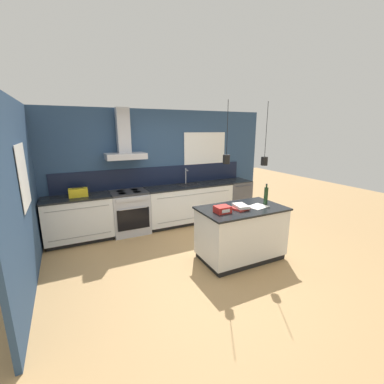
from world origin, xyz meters
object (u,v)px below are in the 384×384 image
Objects in this scene: oven_range at (130,212)px; bottle_on_island at (266,196)px; red_supply_box at (222,209)px; book_stack at (240,207)px; yellow_toolbox at (78,193)px; dishwasher at (235,197)px.

bottle_on_island is (1.92, -1.99, 0.61)m from oven_range.
bottle_on_island reaches higher than red_supply_box.
book_stack is 0.91× the size of yellow_toolbox.
yellow_toolbox is (-0.96, 0.00, 0.54)m from oven_range.
bottle_on_island reaches higher than oven_range.
oven_range is 1.10m from yellow_toolbox.
dishwasher is at bearing 49.87° from red_supply_box.
yellow_toolbox is (-3.69, 0.00, 0.54)m from dishwasher.
dishwasher is at bearing 0.09° from oven_range.
oven_range is at bearing 116.21° from red_supply_box.
oven_range is 3.86× the size of red_supply_box.
book_stack is 1.31× the size of red_supply_box.
red_supply_box is at bearing -176.86° from bottle_on_island.
bottle_on_island is 0.57m from book_stack.
dishwasher is at bearing 67.86° from bottle_on_island.
oven_range is 2.49m from book_stack.
red_supply_box is 0.69× the size of yellow_toolbox.
bottle_on_island is at bearing -34.70° from yellow_toolbox.
dishwasher is at bearing -0.00° from yellow_toolbox.
yellow_toolbox reaches higher than oven_range.
bottle_on_island is 1.54× the size of red_supply_box.
oven_range is at bearing -179.91° from dishwasher.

